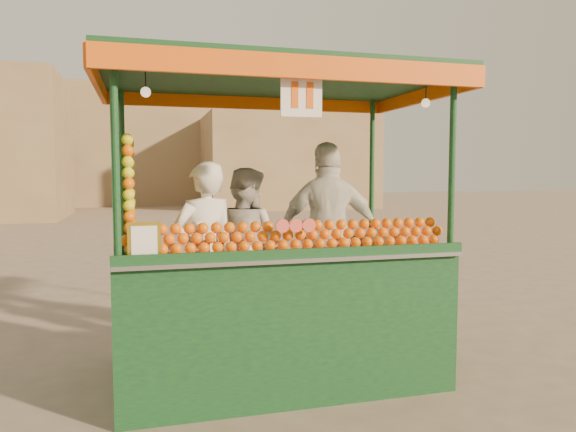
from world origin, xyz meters
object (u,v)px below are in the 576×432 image
object	(u,v)px
juice_cart	(269,280)
vendor_middle	(245,246)
vendor_left	(205,253)
vendor_right	(329,234)

from	to	relation	value
juice_cart	vendor_middle	size ratio (longest dim) A/B	1.91
vendor_left	vendor_right	world-z (taller)	vendor_right
juice_cart	vendor_left	bearing A→B (deg)	160.85
juice_cart	vendor_left	world-z (taller)	juice_cart
vendor_left	vendor_right	size ratio (longest dim) A/B	0.89
vendor_left	vendor_middle	size ratio (longest dim) A/B	1.03
vendor_left	vendor_middle	distance (m)	0.73
vendor_middle	vendor_right	size ratio (longest dim) A/B	0.86
juice_cart	vendor_left	distance (m)	0.64
vendor_middle	juice_cart	bearing A→B (deg)	140.31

